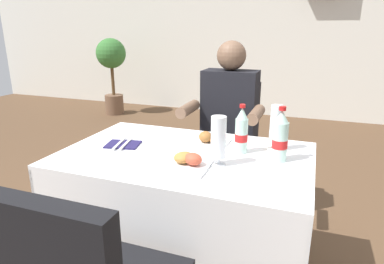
{
  "coord_description": "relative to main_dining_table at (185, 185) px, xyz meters",
  "views": [
    {
      "loc": [
        0.57,
        -1.51,
        1.33
      ],
      "look_at": [
        0.01,
        0.01,
        0.82
      ],
      "focal_mm": 31.12,
      "sensor_mm": 36.0,
      "label": 1
    }
  ],
  "objects": [
    {
      "name": "potted_plant_corner",
      "position": [
        -2.46,
        3.14,
        0.22
      ],
      "size": [
        0.46,
        0.46,
        1.2
      ],
      "color": "brown",
      "rests_on": "ground"
    },
    {
      "name": "plate_near_camera",
      "position": [
        0.06,
        -0.15,
        0.2
      ],
      "size": [
        0.22,
        0.22,
        0.07
      ],
      "color": "white",
      "rests_on": "main_dining_table"
    },
    {
      "name": "main_dining_table",
      "position": [
        0.0,
        0.0,
        0.0
      ],
      "size": [
        1.21,
        0.77,
        0.74
      ],
      "color": "white",
      "rests_on": "ground"
    },
    {
      "name": "seated_diner_far",
      "position": [
        0.04,
        0.67,
        0.14
      ],
      "size": [
        0.5,
        0.46,
        1.26
      ],
      "color": "#282D42",
      "rests_on": "ground"
    },
    {
      "name": "chair_far_diner_seat",
      "position": [
        0.0,
        0.78,
        -0.02
      ],
      "size": [
        0.44,
        0.5,
        0.97
      ],
      "color": "black",
      "rests_on": "ground"
    },
    {
      "name": "back_wall",
      "position": [
        -0.01,
        3.97,
        1.02
      ],
      "size": [
        11.0,
        0.12,
        3.18
      ],
      "primitive_type": "cube",
      "color": "silver",
      "rests_on": "ground"
    },
    {
      "name": "cola_bottle_primary",
      "position": [
        0.44,
        0.06,
        0.29
      ],
      "size": [
        0.07,
        0.07,
        0.26
      ],
      "color": "silver",
      "rests_on": "main_dining_table"
    },
    {
      "name": "plate_far_diner",
      "position": [
        0.07,
        0.17,
        0.2
      ],
      "size": [
        0.22,
        0.22,
        0.07
      ],
      "color": "white",
      "rests_on": "main_dining_table"
    },
    {
      "name": "napkin_cutlery_set",
      "position": [
        -0.35,
        -0.0,
        0.18
      ],
      "size": [
        0.19,
        0.2,
        0.01
      ],
      "color": "#231E4C",
      "rests_on": "main_dining_table"
    },
    {
      "name": "beer_glass_middle",
      "position": [
        0.19,
        -0.09,
        0.29
      ],
      "size": [
        0.07,
        0.07,
        0.22
      ],
      "color": "white",
      "rests_on": "main_dining_table"
    },
    {
      "name": "cola_bottle_secondary",
      "position": [
        0.25,
        0.11,
        0.28
      ],
      "size": [
        0.06,
        0.06,
        0.24
      ],
      "color": "silver",
      "rests_on": "main_dining_table"
    },
    {
      "name": "beer_glass_left",
      "position": [
        0.41,
        0.2,
        0.29
      ],
      "size": [
        0.07,
        0.07,
        0.23
      ],
      "color": "white",
      "rests_on": "main_dining_table"
    }
  ]
}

